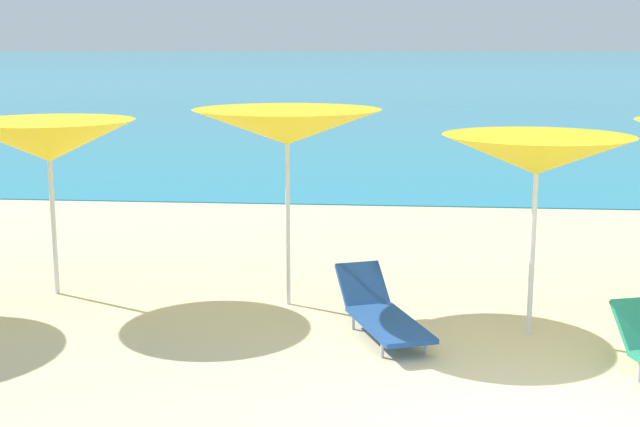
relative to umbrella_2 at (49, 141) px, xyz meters
The scene contains 6 objects.
ground_plane 8.67m from the umbrella_2, 51.06° to the left, with size 50.00×100.00×0.30m, color beige.
ocean_water 226.29m from the umbrella_2, 88.66° to the left, with size 650.00×440.00×0.02m, color teal.
umbrella_2 is the anchor object (origin of this frame).
umbrella_3 2.86m from the umbrella_2, ahead, with size 2.33×2.33×2.26m.
umbrella_4 5.58m from the umbrella_2, 10.58° to the right, with size 1.97×1.97×2.08m.
lounge_chair_1 4.42m from the umbrella_2, 16.30° to the right, with size 1.11×1.77×0.58m.
Camera 1 is at (-1.19, -6.36, 2.95)m, focal length 48.63 mm.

